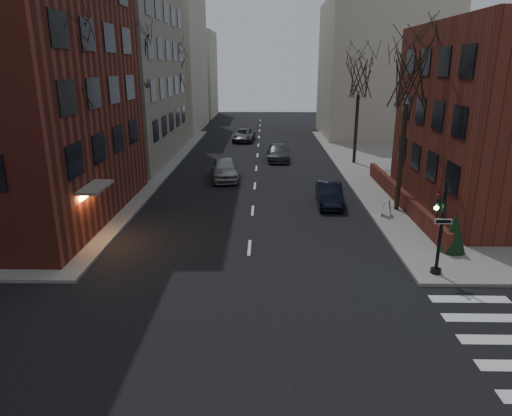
{
  "coord_description": "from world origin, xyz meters",
  "views": [
    {
      "loc": [
        0.73,
        -8.74,
        8.56
      ],
      "look_at": [
        0.32,
        12.15,
        2.0
      ],
      "focal_mm": 32.0,
      "sensor_mm": 36.0,
      "label": 1
    }
  ],
  "objects_px": {
    "traffic_signal": "(439,234)",
    "streetlamp_near": "(133,132)",
    "tree_left_a": "(67,67)",
    "tree_right_b": "(359,77)",
    "car_lane_gray": "(278,152)",
    "evergreen_shrub": "(454,233)",
    "car_lane_far": "(244,135)",
    "tree_left_c": "(173,71)",
    "streetlamp_far": "(184,106)",
    "tree_left_b": "(135,60)",
    "tree_right_a": "(409,75)",
    "car_lane_silver": "(224,169)",
    "parked_sedan": "(329,194)",
    "sandwich_board": "(387,208)"
  },
  "relations": [
    {
      "from": "tree_right_a",
      "to": "car_lane_far",
      "type": "relative_size",
      "value": 1.91
    },
    {
      "from": "tree_left_b",
      "to": "streetlamp_near",
      "type": "xyz_separation_m",
      "value": [
        0.6,
        -4.0,
        -4.68
      ]
    },
    {
      "from": "traffic_signal",
      "to": "car_lane_gray",
      "type": "bearing_deg",
      "value": 103.57
    },
    {
      "from": "traffic_signal",
      "to": "streetlamp_near",
      "type": "height_order",
      "value": "streetlamp_near"
    },
    {
      "from": "tree_left_b",
      "to": "streetlamp_far",
      "type": "relative_size",
      "value": 1.72
    },
    {
      "from": "tree_right_a",
      "to": "streetlamp_near",
      "type": "relative_size",
      "value": 1.55
    },
    {
      "from": "traffic_signal",
      "to": "parked_sedan",
      "type": "distance_m",
      "value": 10.83
    },
    {
      "from": "sandwich_board",
      "to": "tree_left_c",
      "type": "bearing_deg",
      "value": 147.0
    },
    {
      "from": "streetlamp_far",
      "to": "car_lane_far",
      "type": "distance_m",
      "value": 7.87
    },
    {
      "from": "tree_right_b",
      "to": "car_lane_far",
      "type": "bearing_deg",
      "value": 129.48
    },
    {
      "from": "tree_right_a",
      "to": "car_lane_gray",
      "type": "bearing_deg",
      "value": 113.51
    },
    {
      "from": "car_lane_gray",
      "to": "sandwich_board",
      "type": "bearing_deg",
      "value": -71.47
    },
    {
      "from": "sandwich_board",
      "to": "evergreen_shrub",
      "type": "xyz_separation_m",
      "value": [
        1.74,
        -5.41,
        0.49
      ]
    },
    {
      "from": "streetlamp_near",
      "to": "car_lane_far",
      "type": "relative_size",
      "value": 1.23
    },
    {
      "from": "tree_left_c",
      "to": "tree_right_b",
      "type": "distance_m",
      "value": 19.34
    },
    {
      "from": "traffic_signal",
      "to": "car_lane_gray",
      "type": "xyz_separation_m",
      "value": [
        -5.96,
        24.68,
        -1.18
      ]
    },
    {
      "from": "tree_right_a",
      "to": "car_lane_far",
      "type": "distance_m",
      "value": 29.72
    },
    {
      "from": "streetlamp_far",
      "to": "car_lane_silver",
      "type": "relative_size",
      "value": 1.26
    },
    {
      "from": "tree_left_b",
      "to": "car_lane_gray",
      "type": "height_order",
      "value": "tree_left_b"
    },
    {
      "from": "traffic_signal",
      "to": "streetlamp_far",
      "type": "distance_m",
      "value": 36.81
    },
    {
      "from": "car_lane_silver",
      "to": "tree_left_c",
      "type": "bearing_deg",
      "value": 106.46
    },
    {
      "from": "tree_right_a",
      "to": "evergreen_shrub",
      "type": "height_order",
      "value": "tree_right_a"
    },
    {
      "from": "traffic_signal",
      "to": "tree_left_b",
      "type": "relative_size",
      "value": 0.37
    },
    {
      "from": "traffic_signal",
      "to": "evergreen_shrub",
      "type": "xyz_separation_m",
      "value": [
        1.66,
        2.35,
        -0.81
      ]
    },
    {
      "from": "streetlamp_near",
      "to": "car_lane_silver",
      "type": "relative_size",
      "value": 1.26
    },
    {
      "from": "parked_sedan",
      "to": "sandwich_board",
      "type": "relative_size",
      "value": 4.69
    },
    {
      "from": "tree_left_a",
      "to": "car_lane_silver",
      "type": "height_order",
      "value": "tree_left_a"
    },
    {
      "from": "streetlamp_near",
      "to": "streetlamp_far",
      "type": "distance_m",
      "value": 20.0
    },
    {
      "from": "tree_left_b",
      "to": "streetlamp_far",
      "type": "xyz_separation_m",
      "value": [
        0.6,
        16.0,
        -4.68
      ]
    },
    {
      "from": "car_lane_far",
      "to": "traffic_signal",
      "type": "bearing_deg",
      "value": -70.7
    },
    {
      "from": "traffic_signal",
      "to": "streetlamp_far",
      "type": "bearing_deg",
      "value": 116.06
    },
    {
      "from": "tree_left_b",
      "to": "tree_left_c",
      "type": "bearing_deg",
      "value": 90.0
    },
    {
      "from": "tree_left_a",
      "to": "parked_sedan",
      "type": "bearing_deg",
      "value": 21.24
    },
    {
      "from": "streetlamp_near",
      "to": "car_lane_far",
      "type": "xyz_separation_m",
      "value": [
        6.45,
        22.81,
        -3.53
      ]
    },
    {
      "from": "tree_left_a",
      "to": "tree_right_b",
      "type": "relative_size",
      "value": 1.12
    },
    {
      "from": "streetlamp_near",
      "to": "car_lane_gray",
      "type": "height_order",
      "value": "streetlamp_near"
    },
    {
      "from": "streetlamp_near",
      "to": "streetlamp_far",
      "type": "relative_size",
      "value": 1.0
    },
    {
      "from": "tree_left_a",
      "to": "car_lane_gray",
      "type": "distance_m",
      "value": 23.73
    },
    {
      "from": "tree_right_a",
      "to": "car_lane_gray",
      "type": "relative_size",
      "value": 1.93
    },
    {
      "from": "parked_sedan",
      "to": "evergreen_shrub",
      "type": "height_order",
      "value": "evergreen_shrub"
    },
    {
      "from": "tree_left_a",
      "to": "tree_right_a",
      "type": "distance_m",
      "value": 18.05
    },
    {
      "from": "traffic_signal",
      "to": "evergreen_shrub",
      "type": "height_order",
      "value": "traffic_signal"
    },
    {
      "from": "traffic_signal",
      "to": "sandwich_board",
      "type": "height_order",
      "value": "traffic_signal"
    },
    {
      "from": "traffic_signal",
      "to": "tree_left_a",
      "type": "height_order",
      "value": "tree_left_a"
    },
    {
      "from": "car_lane_gray",
      "to": "evergreen_shrub",
      "type": "relative_size",
      "value": 2.67
    },
    {
      "from": "tree_right_a",
      "to": "car_lane_silver",
      "type": "bearing_deg",
      "value": 144.76
    },
    {
      "from": "tree_right_b",
      "to": "tree_left_c",
      "type": "bearing_deg",
      "value": 155.56
    },
    {
      "from": "tree_right_b",
      "to": "streetlamp_near",
      "type": "bearing_deg",
      "value": -149.53
    },
    {
      "from": "streetlamp_near",
      "to": "evergreen_shrub",
      "type": "distance_m",
      "value": 20.98
    },
    {
      "from": "tree_left_a",
      "to": "evergreen_shrub",
      "type": "relative_size",
      "value": 5.42
    }
  ]
}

